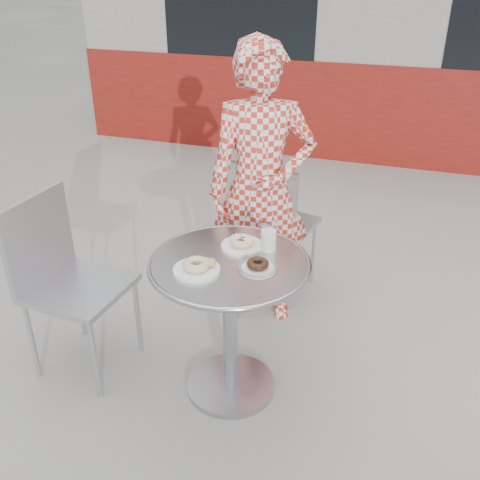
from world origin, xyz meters
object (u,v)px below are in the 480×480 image
(chair_far, at_px, (275,251))
(milk_cup, at_px, (269,239))
(seated_person, at_px, (261,189))
(plate_checker, at_px, (258,266))
(plate_far, at_px, (242,243))
(chair_left, at_px, (83,318))
(plate_near, at_px, (197,267))
(bistro_table, at_px, (230,295))

(chair_far, relative_size, milk_cup, 7.66)
(seated_person, bearing_deg, plate_checker, -94.09)
(plate_far, bearing_deg, chair_left, -165.66)
(chair_left, bearing_deg, chair_far, -32.44)
(plate_near, xyz_separation_m, plate_checker, (0.24, 0.10, -0.01))
(seated_person, relative_size, milk_cup, 13.61)
(milk_cup, bearing_deg, chair_left, -166.60)
(plate_far, distance_m, plate_checker, 0.21)
(seated_person, height_order, plate_checker, seated_person)
(bistro_table, bearing_deg, milk_cup, 49.67)
(milk_cup, bearing_deg, seated_person, 110.26)
(milk_cup, bearing_deg, chair_far, 102.10)
(chair_far, xyz_separation_m, plate_far, (0.05, -0.81, 0.48))
(bistro_table, distance_m, chair_far, 0.99)
(seated_person, relative_size, plate_near, 7.91)
(plate_far, xyz_separation_m, milk_cup, (0.12, 0.02, 0.04))
(chair_left, distance_m, seated_person, 1.16)
(plate_checker, bearing_deg, plate_near, -158.19)
(plate_near, distance_m, milk_cup, 0.37)
(bistro_table, xyz_separation_m, chair_left, (-0.78, -0.06, -0.27))
(bistro_table, bearing_deg, chair_far, 92.21)
(plate_far, height_order, milk_cup, milk_cup)
(bistro_table, xyz_separation_m, seated_person, (-0.06, 0.69, 0.24))
(plate_checker, bearing_deg, milk_cup, 91.39)
(plate_near, bearing_deg, chair_left, 174.97)
(seated_person, xyz_separation_m, plate_far, (0.07, -0.54, -0.04))
(plate_checker, bearing_deg, seated_person, 105.70)
(chair_left, xyz_separation_m, plate_near, (0.68, -0.06, 0.47))
(chair_left, relative_size, plate_checker, 5.56)
(bistro_table, relative_size, plate_far, 3.81)
(chair_left, xyz_separation_m, milk_cup, (0.92, 0.22, 0.51))
(seated_person, relative_size, plate_far, 8.23)
(bistro_table, height_order, chair_far, chair_far)
(chair_far, xyz_separation_m, seated_person, (-0.03, -0.26, 0.52))
(chair_left, height_order, seated_person, seated_person)
(bistro_table, relative_size, chair_left, 0.79)
(plate_checker, bearing_deg, chair_left, -177.73)
(plate_far, relative_size, plate_near, 0.96)
(chair_far, xyz_separation_m, milk_cup, (0.17, -0.79, 0.52))
(bistro_table, distance_m, chair_left, 0.83)
(chair_left, bearing_deg, plate_checker, -83.74)
(bistro_table, height_order, chair_left, chair_left)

